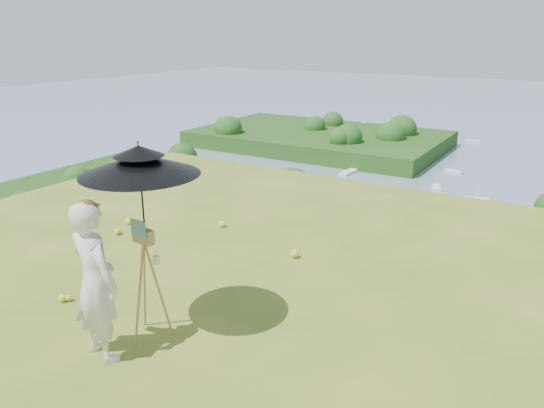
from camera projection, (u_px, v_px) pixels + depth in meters
The scene contains 11 objects.
ground at pixel (215, 315), 6.85m from camera, with size 14.00×14.00×0.00m, color #506E1F.
shoreline_tier at pixel (529, 309), 78.91m from camera, with size 170.00×28.00×8.00m, color #746A5C.
peninsula at pixel (319, 131), 178.70m from camera, with size 90.00×60.00×12.00m, color #1D3E11, non-canonical shape.
slope_trees at pixel (504, 288), 39.91m from camera, with size 110.00×50.00×6.00m, color #1A4915, non-canonical shape.
harbor_town at pixel (536, 269), 76.88m from camera, with size 110.00×22.00×5.00m, color silver, non-canonical shape.
moored_boats at pixel (521, 164), 154.09m from camera, with size 140.00×140.00×0.70m, color white, non-canonical shape.
wildflowers at pixel (226, 303), 7.03m from camera, with size 10.00×10.50×0.12m, color yellow, non-canonical shape.
painter at pixel (95, 282), 5.73m from camera, with size 0.67×0.44×1.84m, color silver.
field_easel at pixel (147, 279), 6.17m from camera, with size 0.57×0.57×1.50m, color olive, non-canonical shape.
sun_umbrella at pixel (142, 192), 5.87m from camera, with size 1.33×1.33×1.14m, color black, non-canonical shape.
painter_cap at pixel (86, 206), 5.46m from camera, with size 0.22×0.26×0.10m, color #D2737C, non-canonical shape.
Camera 1 is at (3.79, -4.78, 3.51)m, focal length 35.00 mm.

